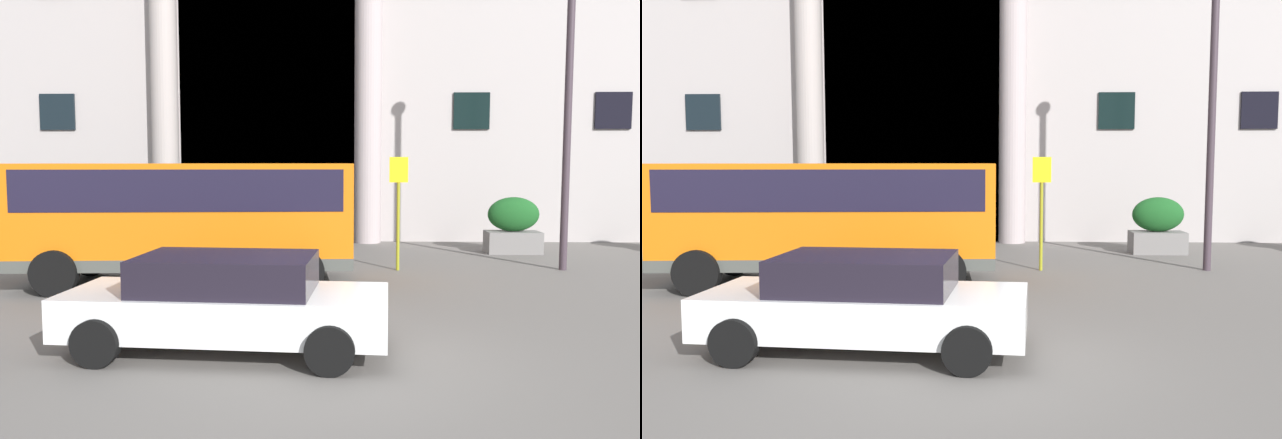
% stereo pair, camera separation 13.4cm
% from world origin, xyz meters
% --- Properties ---
extents(ground_plane, '(80.00, 64.00, 0.12)m').
position_xyz_m(ground_plane, '(0.00, 0.00, -0.06)').
color(ground_plane, '#635E5A').
extents(orange_minibus, '(6.99, 3.07, 2.56)m').
position_xyz_m(orange_minibus, '(-2.94, 5.50, 1.55)').
color(orange_minibus, orange).
rests_on(orange_minibus, ground_plane).
extents(bus_stop_sign, '(0.44, 0.08, 2.71)m').
position_xyz_m(bus_stop_sign, '(1.67, 7.37, 1.67)').
color(bus_stop_sign, olive).
rests_on(bus_stop_sign, ground_plane).
extents(hedge_planter_entrance_left, '(1.93, 0.81, 1.38)m').
position_xyz_m(hedge_planter_entrance_left, '(-6.65, 10.77, 0.67)').
color(hedge_planter_entrance_left, gray).
rests_on(hedge_planter_entrance_left, ground_plane).
extents(hedge_planter_far_west, '(2.06, 0.98, 1.67)m').
position_xyz_m(hedge_planter_far_west, '(-2.36, 10.39, 0.80)').
color(hedge_planter_far_west, gray).
rests_on(hedge_planter_far_west, ground_plane).
extents(hedge_planter_east, '(1.51, 0.84, 1.60)m').
position_xyz_m(hedge_planter_east, '(5.22, 10.43, 0.77)').
color(hedge_planter_east, slate).
rests_on(hedge_planter_east, ground_plane).
extents(parked_hatchback_near, '(4.48, 2.18, 1.33)m').
position_xyz_m(parked_hatchback_near, '(-1.25, 0.66, 0.69)').
color(parked_hatchback_near, silver).
rests_on(parked_hatchback_near, ground_plane).
extents(motorcycle_far_end, '(2.08, 0.55, 0.89)m').
position_xyz_m(motorcycle_far_end, '(-1.29, 3.01, 0.46)').
color(motorcycle_far_end, black).
rests_on(motorcycle_far_end, ground_plane).
extents(lamppost_plaza_centre, '(0.40, 0.40, 8.03)m').
position_xyz_m(lamppost_plaza_centre, '(5.65, 7.55, 4.65)').
color(lamppost_plaza_centre, '#3E323A').
rests_on(lamppost_plaza_centre, ground_plane).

